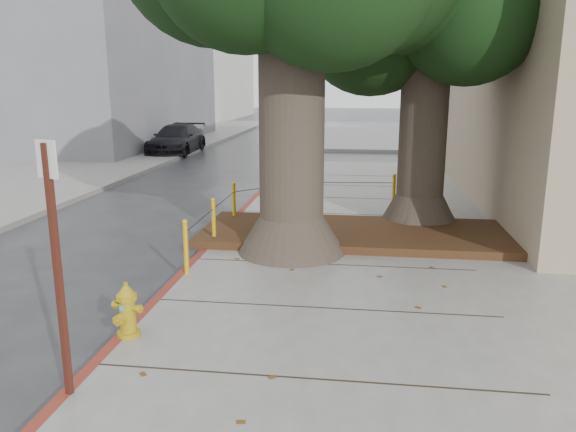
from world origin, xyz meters
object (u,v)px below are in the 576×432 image
(signpost, at_px, (56,257))
(car_dark, at_px, (177,139))
(car_red, at_px, (514,144))
(fire_hydrant, at_px, (127,310))
(car_silver, at_px, (472,145))

(signpost, distance_m, car_dark, 21.82)
(car_red, bearing_deg, fire_hydrant, 146.96)
(car_silver, distance_m, car_red, 1.79)
(signpost, bearing_deg, car_dark, 126.02)
(fire_hydrant, bearing_deg, car_red, 79.67)
(fire_hydrant, xyz_separation_m, car_silver, (7.88, 20.37, 0.05))
(signpost, relative_size, car_dark, 0.56)
(car_red, distance_m, car_dark, 15.53)
(signpost, xyz_separation_m, car_silver, (7.93, 21.77, -1.09))
(car_dark, bearing_deg, car_silver, 2.20)
(car_red, bearing_deg, signpost, 148.33)
(car_silver, bearing_deg, fire_hydrant, 153.30)
(fire_hydrant, distance_m, car_dark, 20.47)
(fire_hydrant, bearing_deg, signpost, -76.57)
(signpost, bearing_deg, fire_hydrant, 108.41)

